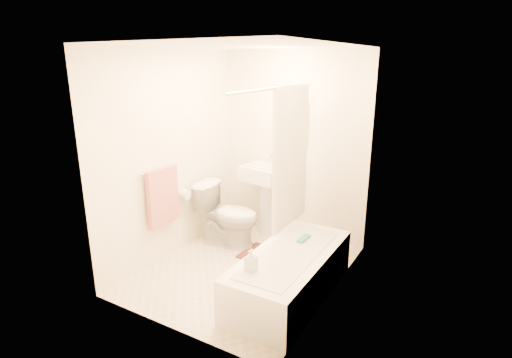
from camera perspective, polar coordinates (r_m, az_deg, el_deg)
The scene contains 17 objects.
floor at distance 4.61m, azimuth -1.60°, elevation -12.78°, with size 2.40×2.40×0.00m, color beige.
ceiling at distance 4.03m, azimuth -1.89°, elevation 18.55°, with size 2.40×2.40×0.00m, color white.
wall_back at distance 5.19m, azimuth 5.31°, elevation 4.69°, with size 2.00×0.02×2.40m, color beige.
wall_left at distance 4.75m, azimuth -12.04°, elevation 3.30°, with size 0.02×2.40×2.40m, color beige.
wall_right at distance 3.75m, azimuth 11.36°, elevation -0.19°, with size 0.02×2.40×2.40m, color beige.
mirror at distance 5.12m, azimuth 5.30°, elevation 7.94°, with size 0.40×0.03×0.55m, color white.
curtain_rod at distance 3.97m, azimuth 2.72°, elevation 12.80°, with size 0.03×0.03×1.70m, color silver.
shower_curtain at distance 4.44m, azimuth 4.98°, elevation 2.96°, with size 0.04×0.80×1.55m, color silver.
towel_bar at distance 4.57m, azimuth -13.68°, elevation 1.39°, with size 0.02×0.02×0.60m, color silver.
towel at distance 4.64m, azimuth -13.15°, elevation -2.48°, with size 0.06×0.45×0.66m, color #CC7266.
toilet_paper at distance 4.93m, azimuth -10.16°, elevation -2.17°, with size 0.12×0.12×0.11m, color white.
toilet at distance 5.05m, azimuth -3.98°, elevation -5.18°, with size 0.45×0.80×0.79m, color white.
sink at distance 5.27m, azimuth 1.28°, elevation -2.70°, with size 0.53×0.43×1.04m, color white, non-canonical shape.
bathtub at distance 4.09m, azimuth 4.90°, elevation -13.35°, with size 0.70×1.60×0.45m, color white, non-canonical shape.
bath_mat at distance 4.88m, azimuth 1.66°, elevation -10.90°, with size 0.62×0.46×0.02m, color #522C22.
soap_bottle at distance 3.62m, azimuth -0.73°, elevation -11.55°, with size 0.09×0.10×0.21m, color white.
scrub_brush at distance 4.24m, azimuth 6.82°, elevation -8.52°, with size 0.06×0.20×0.04m, color #28A065.
Camera 1 is at (2.14, -3.41, 2.25)m, focal length 28.00 mm.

